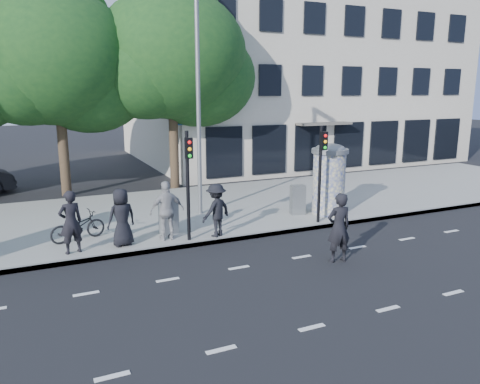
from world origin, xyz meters
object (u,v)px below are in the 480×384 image
ad_column_right (329,177)px  ped_b (71,222)px  traffic_pole_near (188,175)px  cabinet_left (169,217)px  ped_d (216,210)px  ped_a (122,217)px  bicycle (78,226)px  cabinet_right (298,200)px  street_lamp (199,88)px  traffic_pole_far (321,164)px  man_road (339,228)px  ped_e (167,211)px

ad_column_right → ped_b: ad_column_right is taller
traffic_pole_near → cabinet_left: size_ratio=3.06×
traffic_pole_near → ped_d: size_ratio=1.99×
ped_a → cabinet_left: (1.60, 0.55, -0.32)m
ped_a → bicycle: ped_a is taller
ad_column_right → cabinet_right: ad_column_right is taller
ad_column_right → street_lamp: 5.81m
traffic_pole_far → cabinet_right: (-0.10, 1.29, -1.53)m
ped_a → man_road: man_road is taller
ped_d → man_road: bearing=104.1°
ped_d → man_road: (2.42, -3.15, -0.02)m
bicycle → traffic_pole_far: bearing=-116.9°
ped_e → man_road: ped_e is taller
traffic_pole_near → ped_e: size_ratio=1.82×
traffic_pole_far → street_lamp: bearing=140.1°
ad_column_right → street_lamp: (-4.40, 1.93, 3.26)m
ped_b → man_road: size_ratio=0.93×
street_lamp → cabinet_left: (-1.79, -1.91, -4.09)m
ped_b → ped_e: 2.83m
traffic_pole_far → bicycle: (-7.96, 1.44, -1.63)m
traffic_pole_near → bicycle: size_ratio=1.97×
traffic_pole_far → street_lamp: 5.12m
ped_e → traffic_pole_far: bearing=174.2°
man_road → cabinet_right: 4.60m
traffic_pole_near → cabinet_left: (-0.39, 0.93, -1.52)m
traffic_pole_far → ped_d: size_ratio=1.99×
ped_a → man_road: 6.36m
ad_column_right → bicycle: ad_column_right is taller
traffic_pole_near → ped_a: 2.35m
traffic_pole_far → ped_b: (-8.23, 0.30, -1.16)m
ped_a → ped_b: (-1.44, -0.07, 0.04)m
bicycle → man_road: bearing=-141.6°
traffic_pole_far → cabinet_left: bearing=169.9°
cabinet_left → ad_column_right: bearing=-16.8°
ped_a → ped_b: ped_b is taller
traffic_pole_far → ad_column_right: bearing=42.2°
ped_a → man_road: bearing=133.3°
traffic_pole_near → bicycle: (-3.16, 1.44, -1.63)m
ped_b → traffic_pole_far: bearing=163.3°
traffic_pole_near → cabinet_right: 5.10m
ped_e → bicycle: size_ratio=1.08×
man_road → bicycle: bearing=-30.2°
ped_b → ped_e: size_ratio=0.99×
ad_column_right → cabinet_left: 6.25m
ped_a → ped_b: size_ratio=0.95×
cabinet_right → ped_b: bearing=-159.8°
traffic_pole_near → bicycle: traffic_pole_near is taller
ped_d → ped_e: 1.55m
ped_b → bicycle: ped_b is taller
man_road → cabinet_right: man_road is taller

